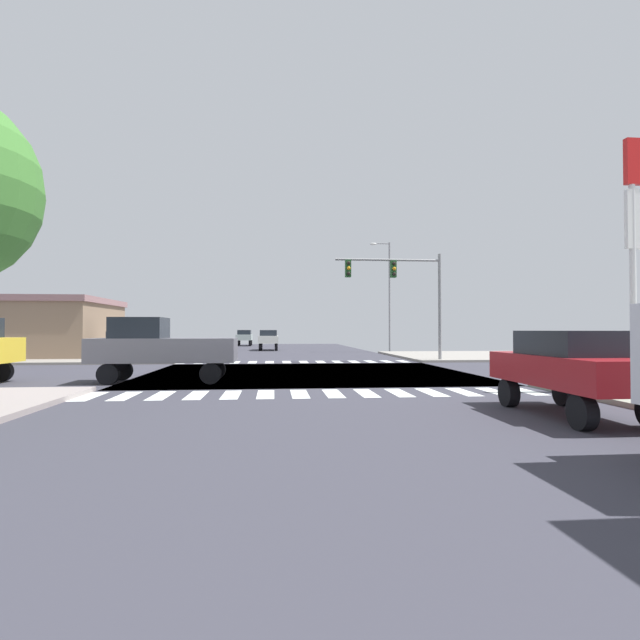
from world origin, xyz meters
The scene contains 12 objects.
ground centered at (0.00, 0.00, -0.03)m, with size 90.00×90.00×0.05m.
sidewalk_corner_ne centered at (13.00, 12.00, 0.07)m, with size 12.00×12.00×0.14m.
sidewalk_corner_nw centered at (-13.00, 12.00, 0.07)m, with size 12.00×12.00×0.14m.
crosswalk_near centered at (-0.25, -7.30, 0.00)m, with size 13.50×2.00×0.01m.
crosswalk_far centered at (-0.25, 7.30, 0.00)m, with size 13.50×2.00×0.01m.
traffic_signal_mast centered at (5.95, 6.91, 4.77)m, with size 6.43×0.55×6.47m.
street_lamp centered at (8.16, 19.63, 5.52)m, with size 1.78×0.32×9.40m.
bank_building centered at (-19.46, 13.50, 2.03)m, with size 14.62×8.82×4.05m.
pickup_farside_1 centered at (-5.64, -3.50, 1.29)m, with size 5.10×2.00×2.35m.
sedan_crossing_1 centered at (-5.00, 37.88, 1.12)m, with size 1.80×4.30×1.88m.
sedan_queued_2 centered at (5.00, -11.64, 1.12)m, with size 1.80×4.30×1.88m.
sedan_middle_3 centered at (-2.00, 24.54, 1.12)m, with size 1.80×4.30×1.88m.
Camera 1 is at (-1.52, -21.97, 1.90)m, focal length 27.82 mm.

